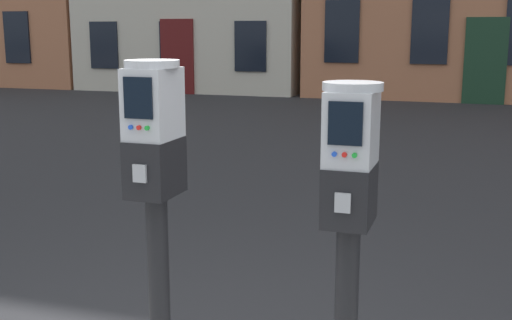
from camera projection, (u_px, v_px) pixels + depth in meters
name	position (u px, v px, depth m)	size (l,w,h in m)	color
parking_meter_near_kerb	(155.00, 179.00, 2.60)	(0.22, 0.25, 1.53)	black
parking_meter_twin_adjacent	(349.00, 207.00, 2.36)	(0.22, 0.25, 1.47)	black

